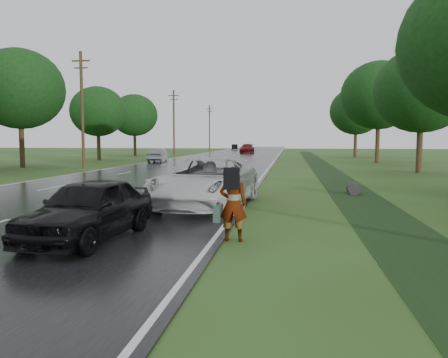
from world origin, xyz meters
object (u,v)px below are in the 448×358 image
pedestrian (232,203)px  dark_sedan (89,209)px  silver_sedan (158,155)px  white_pickup (206,182)px

pedestrian → dark_sedan: size_ratio=0.41×
pedestrian → silver_sedan: (-13.00, 35.74, -0.18)m
dark_sedan → silver_sedan: 37.43m
white_pickup → silver_sedan: 32.48m
dark_sedan → silver_sedan: dark_sedan is taller
white_pickup → silver_sedan: bearing=116.4°
white_pickup → silver_sedan: white_pickup is taller
white_pickup → silver_sedan: size_ratio=1.44×
white_pickup → dark_sedan: (-1.82, -5.77, -0.13)m
pedestrian → dark_sedan: 3.56m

